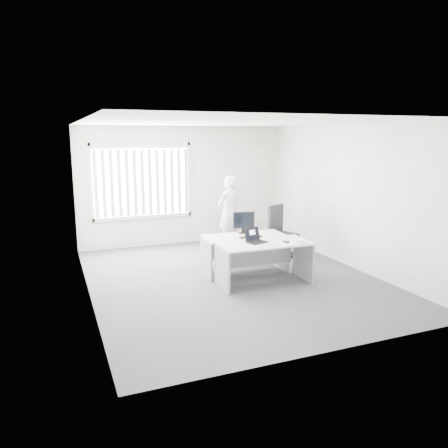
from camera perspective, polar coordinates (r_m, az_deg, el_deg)
name	(u,v)px	position (r m, az deg, el deg)	size (l,w,h in m)	color
ground	(232,278)	(8.08, 1.02, -7.12)	(6.00, 6.00, 0.00)	#505158
wall_back	(183,186)	(10.55, -5.32, 5.02)	(5.00, 0.02, 2.80)	white
wall_front	(334,240)	(5.17, 14.11, -2.02)	(5.00, 0.02, 2.80)	white
wall_left	(85,212)	(7.17, -17.70, 1.49)	(0.02, 6.00, 2.80)	white
wall_right	(348,196)	(9.01, 15.90, 3.54)	(0.02, 6.00, 2.80)	white
ceiling	(232,122)	(7.66, 1.09, 13.15)	(5.00, 6.00, 0.02)	white
window	(142,181)	(10.26, -10.65, 5.54)	(2.32, 0.06, 1.76)	silver
blinds	(143,183)	(10.20, -10.58, 5.34)	(2.20, 0.10, 1.50)	silver
desk_near	(264,254)	(7.71, 5.28, -3.93)	(1.64, 0.80, 0.74)	silver
desk_far	(245,246)	(8.32, 2.70, -2.88)	(1.60, 0.81, 0.71)	silver
office_chair	(282,241)	(9.43, 7.52, -2.28)	(0.85, 0.85, 1.12)	black
person	(229,212)	(10.06, 0.62, 1.56)	(0.62, 0.41, 1.69)	white
laptop	(257,236)	(7.61, 4.38, -1.53)	(0.32, 0.29, 0.25)	black
paper_sheet	(286,242)	(7.75, 8.16, -2.32)	(0.27, 0.19, 0.00)	white
mouse	(286,241)	(7.71, 8.09, -2.22)	(0.07, 0.11, 0.05)	silver
booklet	(303,243)	(7.72, 10.23, -2.41)	(0.16, 0.22, 0.01)	silver
keyboard	(251,237)	(8.13, 3.53, -1.72)	(0.43, 0.14, 0.02)	black
monitor	(244,223)	(8.45, 2.60, 0.19)	(0.42, 0.13, 0.42)	black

